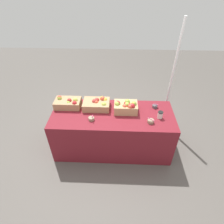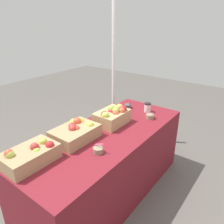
# 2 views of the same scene
# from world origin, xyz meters

# --- Properties ---
(ground_plane) EXTENTS (10.00, 10.00, 0.00)m
(ground_plane) POSITION_xyz_m (0.00, 0.00, 0.00)
(ground_plane) COLOR #56514C
(table) EXTENTS (1.90, 0.76, 0.74)m
(table) POSITION_xyz_m (0.00, 0.00, 0.37)
(table) COLOR maroon
(table) RESTS_ON ground_plane
(apple_crate_left) EXTENTS (0.41, 0.26, 0.17)m
(apple_crate_left) POSITION_xyz_m (-0.73, 0.17, 0.81)
(apple_crate_left) COLOR tan
(apple_crate_left) RESTS_ON table
(apple_crate_middle) EXTENTS (0.42, 0.29, 0.16)m
(apple_crate_middle) POSITION_xyz_m (-0.26, 0.16, 0.81)
(apple_crate_middle) COLOR tan
(apple_crate_middle) RESTS_ON table
(apple_crate_right) EXTENTS (0.36, 0.26, 0.20)m
(apple_crate_right) POSITION_xyz_m (0.20, 0.07, 0.83)
(apple_crate_right) COLOR tan
(apple_crate_right) RESTS_ON table
(sample_bowl_near) EXTENTS (0.09, 0.08, 0.09)m
(sample_bowl_near) POSITION_xyz_m (0.67, 0.19, 0.76)
(sample_bowl_near) COLOR #4C4C51
(sample_bowl_near) RESTS_ON table
(sample_bowl_mid) EXTENTS (0.09, 0.10, 0.10)m
(sample_bowl_mid) POSITION_xyz_m (-0.31, -0.16, 0.76)
(sample_bowl_mid) COLOR gray
(sample_bowl_mid) RESTS_ON table
(sample_bowl_far) EXTENTS (0.10, 0.09, 0.10)m
(sample_bowl_far) POSITION_xyz_m (0.56, -0.18, 0.77)
(sample_bowl_far) COLOR gray
(sample_bowl_far) RESTS_ON table
(coffee_cup) EXTENTS (0.08, 0.08, 0.11)m
(coffee_cup) POSITION_xyz_m (0.71, -0.06, 0.79)
(coffee_cup) COLOR silver
(coffee_cup) RESTS_ON table
(tent_pole) EXTENTS (0.04, 0.04, 2.00)m
(tent_pole) POSITION_xyz_m (0.99, 0.66, 1.00)
(tent_pole) COLOR white
(tent_pole) RESTS_ON ground_plane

